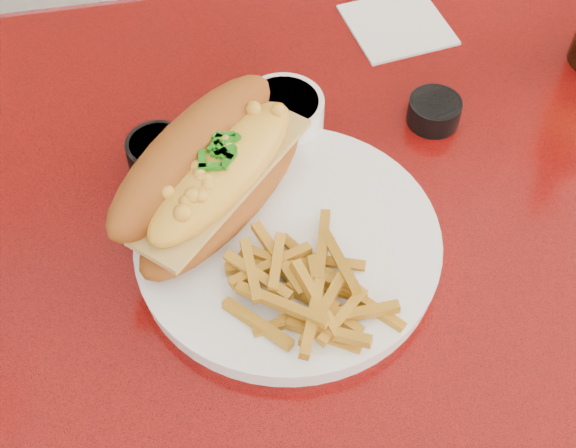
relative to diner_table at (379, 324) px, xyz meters
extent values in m
cube|color=red|center=(0.00, 0.00, 0.14)|extent=(1.20, 0.80, 0.04)
cylinder|color=white|center=(0.00, 0.00, -0.24)|extent=(0.09, 0.09, 0.72)
cube|color=#9A0E0A|center=(0.00, 0.78, -0.38)|extent=(1.20, 0.50, 0.45)
cylinder|color=white|center=(-0.10, 0.00, 0.17)|extent=(0.32, 0.32, 0.02)
cylinder|color=white|center=(-0.10, 0.00, 0.18)|extent=(0.32, 0.32, 0.00)
ellipsoid|color=#9E5119|center=(-0.15, 0.04, 0.20)|extent=(0.20, 0.21, 0.04)
cube|color=tan|center=(-0.15, 0.04, 0.22)|extent=(0.18, 0.18, 0.01)
ellipsoid|color=yellow|center=(-0.15, 0.04, 0.23)|extent=(0.17, 0.18, 0.04)
ellipsoid|color=#9E5119|center=(-0.17, 0.07, 0.23)|extent=(0.21, 0.21, 0.08)
cube|color=silver|center=(-0.06, -0.06, 0.18)|extent=(0.02, 0.14, 0.00)
cube|color=silver|center=(-0.07, 0.03, 0.18)|extent=(0.02, 0.04, 0.00)
cylinder|color=white|center=(-0.08, 0.14, 0.18)|extent=(0.10, 0.10, 0.04)
cylinder|color=black|center=(-0.08, 0.14, 0.20)|extent=(0.09, 0.09, 0.01)
cylinder|color=black|center=(-0.20, 0.12, 0.18)|extent=(0.08, 0.08, 0.03)
cylinder|color=#EF8757|center=(-0.20, 0.12, 0.19)|extent=(0.07, 0.07, 0.01)
cylinder|color=black|center=(0.08, 0.13, 0.17)|extent=(0.06, 0.06, 0.03)
cylinder|color=#EF8757|center=(0.08, 0.13, 0.19)|extent=(0.05, 0.05, 0.01)
cube|color=white|center=(0.08, 0.28, 0.16)|extent=(0.12, 0.12, 0.00)
camera|label=1|loc=(-0.18, -0.41, 0.74)|focal=50.00mm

